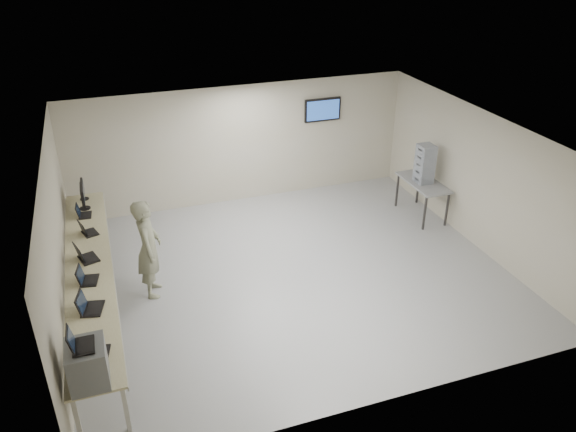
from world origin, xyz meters
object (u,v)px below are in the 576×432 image
object	(u,v)px
equipment_box	(88,364)
side_table	(423,185)
soldier	(149,248)
workbench	(90,271)

from	to	relation	value
equipment_box	side_table	xyz separation A→B (m)	(7.25, 4.05, -0.40)
soldier	side_table	xyz separation A→B (m)	(6.18, 1.05, -0.15)
equipment_box	side_table	bearing A→B (deg)	29.26
side_table	workbench	bearing A→B (deg)	-169.77
equipment_box	soldier	xyz separation A→B (m)	(1.07, 2.99, -0.25)
equipment_box	workbench	bearing A→B (deg)	88.78
workbench	equipment_box	xyz separation A→B (m)	(-0.06, -2.75, 0.35)
workbench	equipment_box	world-z (taller)	equipment_box
workbench	side_table	distance (m)	7.30
soldier	side_table	bearing A→B (deg)	-70.33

